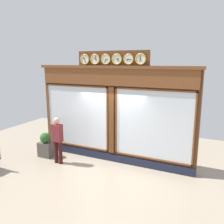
% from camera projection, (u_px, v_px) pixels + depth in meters
% --- Properties ---
extents(ground_plane, '(14.00, 14.00, 0.00)m').
position_uv_depth(ground_plane, '(67.00, 200.00, 6.21)').
color(ground_plane, gray).
extents(shop_facade, '(5.97, 0.42, 3.94)m').
position_uv_depth(shop_facade, '(113.00, 114.00, 8.43)').
color(shop_facade, '#5B3319').
rests_on(shop_facade, ground_plane).
extents(pedestrian, '(0.37, 0.24, 1.69)m').
position_uv_depth(pedestrian, '(58.00, 138.00, 8.31)').
color(pedestrian, '#3A1316').
rests_on(pedestrian, ground_plane).
extents(planter_box, '(0.56, 0.36, 0.56)m').
position_uv_depth(planter_box, '(46.00, 150.00, 9.02)').
color(planter_box, '#4C4742').
rests_on(planter_box, ground_plane).
extents(planter_shrub, '(0.39, 0.39, 0.39)m').
position_uv_depth(planter_shrub, '(45.00, 138.00, 8.92)').
color(planter_shrub, '#285623').
rests_on(planter_shrub, planter_box).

